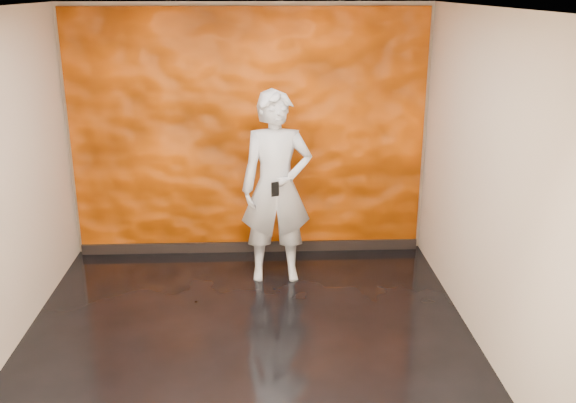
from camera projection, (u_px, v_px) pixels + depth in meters
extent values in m
cube|color=black|center=(248.00, 337.00, 5.70)|extent=(4.00, 4.00, 0.01)
cube|color=#BFAB95|center=(249.00, 133.00, 7.14)|extent=(4.00, 0.02, 2.80)
cube|color=#BFAB95|center=(237.00, 299.00, 3.35)|extent=(4.00, 0.02, 2.80)
cube|color=#BFAB95|center=(486.00, 183.00, 5.33)|extent=(0.02, 4.00, 2.80)
cube|color=white|center=(241.00, 8.00, 4.80)|extent=(4.00, 4.00, 0.01)
cube|color=#FA5C04|center=(249.00, 135.00, 7.11)|extent=(3.90, 0.06, 2.75)
cube|color=black|center=(251.00, 247.00, 7.49)|extent=(3.90, 0.04, 0.12)
imported|color=#979CA4|center=(276.00, 188.00, 6.55)|extent=(0.74, 0.50, 1.99)
cube|color=black|center=(275.00, 189.00, 6.27)|extent=(0.08, 0.05, 0.15)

